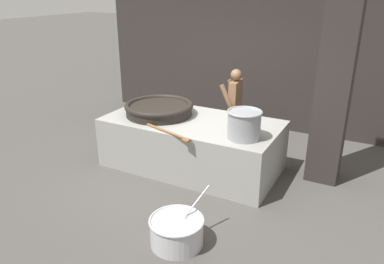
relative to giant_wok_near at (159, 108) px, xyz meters
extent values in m
plane|color=#474442|center=(0.65, 0.01, -0.97)|extent=(60.00, 60.00, 0.00)
cube|color=#2D2826|center=(0.65, 2.65, 0.79)|extent=(7.00, 0.24, 3.53)
cube|color=#2D2826|center=(2.75, 0.66, 0.79)|extent=(0.49, 0.49, 3.53)
cube|color=gray|center=(0.65, 0.01, -0.54)|extent=(2.94, 1.49, 0.86)
cylinder|color=black|center=(0.00, 0.00, -0.03)|extent=(1.16, 1.16, 0.16)
torus|color=black|center=(0.00, 0.00, 0.05)|extent=(1.20, 1.20, 0.09)
cylinder|color=gray|center=(1.70, -0.33, 0.09)|extent=(0.49, 0.49, 0.41)
torus|color=gray|center=(1.70, -0.33, 0.30)|extent=(0.52, 0.52, 0.03)
cylinder|color=brown|center=(0.43, -0.64, -0.09)|extent=(1.27, 0.42, 0.04)
cube|color=brown|center=(1.00, -0.81, -0.10)|extent=(0.14, 0.13, 0.02)
cylinder|color=brown|center=(0.94, 1.14, -0.60)|extent=(0.11, 0.11, 0.75)
cylinder|color=brown|center=(0.93, 1.30, -0.60)|extent=(0.11, 0.11, 0.75)
cube|color=olive|center=(0.93, 1.22, -0.44)|extent=(0.20, 0.24, 0.49)
cube|color=brown|center=(0.93, 1.22, 0.06)|extent=(0.19, 0.47, 0.55)
cylinder|color=brown|center=(0.86, 0.99, 0.05)|extent=(0.31, 0.12, 0.51)
cylinder|color=brown|center=(0.82, 1.44, 0.05)|extent=(0.31, 0.12, 0.51)
sphere|color=brown|center=(0.93, 1.22, 0.45)|extent=(0.21, 0.21, 0.21)
cylinder|color=#B7B7BC|center=(1.49, -1.96, -0.80)|extent=(0.65, 0.65, 0.34)
torus|color=#B7B7BC|center=(1.49, -1.96, -0.63)|extent=(0.68, 0.68, 0.03)
cylinder|color=tan|center=(1.49, -1.96, -0.73)|extent=(0.57, 0.57, 0.08)
sphere|color=#B7B7BC|center=(1.53, -1.85, -0.66)|extent=(0.12, 0.12, 0.12)
cylinder|color=#B7B7BC|center=(1.60, -1.66, -0.51)|extent=(0.18, 0.42, 0.32)
camera|label=1|loc=(3.44, -5.23, 2.01)|focal=35.00mm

